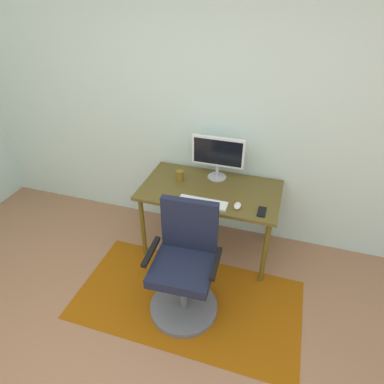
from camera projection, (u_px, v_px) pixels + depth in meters
wall_back at (212, 111)px, 3.09m from camera, size 6.00×0.10×2.60m
area_rug at (188, 299)px, 2.87m from camera, size 1.92×1.00×0.01m
desk at (210, 195)px, 3.08m from camera, size 1.28×0.71×0.71m
monitor at (218, 154)px, 3.07m from camera, size 0.50×0.18×0.42m
keyboard at (203, 203)px, 2.84m from camera, size 0.43×0.13×0.02m
computer_mouse at (237, 206)px, 2.79m from camera, size 0.06×0.10×0.03m
coffee_cup at (180, 176)px, 3.14m from camera, size 0.07×0.07×0.10m
cell_phone at (262, 212)px, 2.74m from camera, size 0.07×0.14×0.01m
office_chair at (185, 272)px, 2.61m from camera, size 0.56×0.56×0.98m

